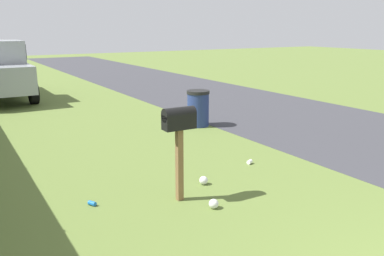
% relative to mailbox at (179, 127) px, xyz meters
% --- Properties ---
extents(road_asphalt, '(60.00, 5.31, 0.01)m').
position_rel_mailbox_xyz_m(road_asphalt, '(1.42, -5.67, -1.13)').
color(road_asphalt, '#38383D').
rests_on(road_asphalt, ground).
extents(mailbox, '(0.22, 0.48, 1.42)m').
position_rel_mailbox_xyz_m(mailbox, '(0.00, 0.00, 0.00)').
color(mailbox, brown).
rests_on(mailbox, ground).
extents(trash_bin, '(0.59, 0.59, 0.94)m').
position_rel_mailbox_xyz_m(trash_bin, '(3.83, -2.73, -0.66)').
color(trash_bin, navy).
rests_on(trash_bin, ground).
extents(litter_can_midfield_a, '(0.14, 0.11, 0.07)m').
position_rel_mailbox_xyz_m(litter_can_midfield_a, '(0.48, 1.19, -1.10)').
color(litter_can_midfield_a, blue).
rests_on(litter_can_midfield_a, ground).
extents(litter_bag_far_scatter, '(0.14, 0.14, 0.14)m').
position_rel_mailbox_xyz_m(litter_bag_far_scatter, '(0.32, -0.63, -1.06)').
color(litter_bag_far_scatter, silver).
rests_on(litter_bag_far_scatter, ground).
extents(litter_cup_midfield_b, '(0.11, 0.12, 0.08)m').
position_rel_mailbox_xyz_m(litter_cup_midfield_b, '(0.73, -1.94, -1.09)').
color(litter_cup_midfield_b, white).
rests_on(litter_cup_midfield_b, ground).
extents(litter_bag_near_hydrant, '(0.14, 0.14, 0.14)m').
position_rel_mailbox_xyz_m(litter_bag_near_hydrant, '(-0.51, -0.27, -1.06)').
color(litter_bag_near_hydrant, silver).
rests_on(litter_bag_near_hydrant, ground).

